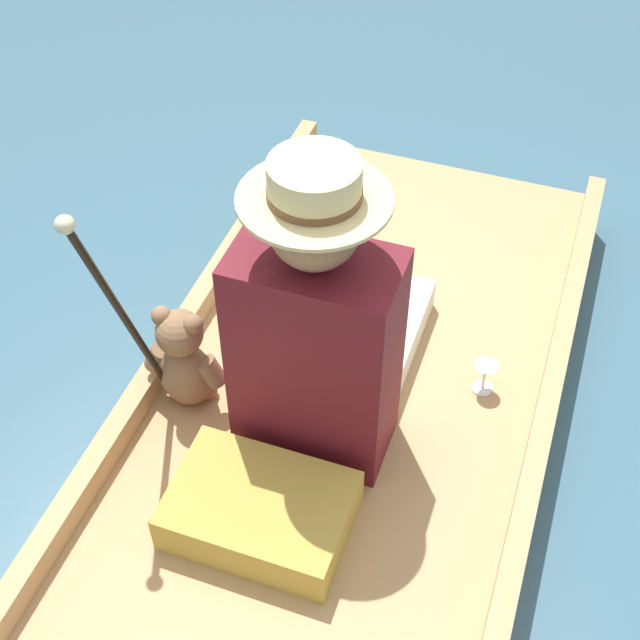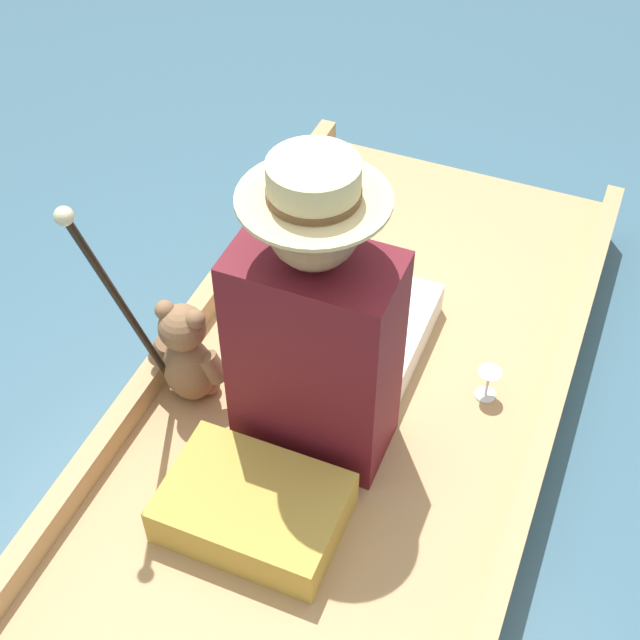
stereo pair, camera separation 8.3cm
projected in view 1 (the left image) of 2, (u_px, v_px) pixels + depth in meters
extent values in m
plane|color=#385B70|center=(339.00, 448.00, 2.71)|extent=(16.00, 16.00, 0.00)
cube|color=tan|center=(339.00, 432.00, 2.65)|extent=(1.19, 2.62, 0.15)
cube|color=tan|center=(164.00, 359.00, 2.70)|extent=(0.06, 2.62, 0.08)
cube|color=tan|center=(535.00, 461.00, 2.44)|extent=(0.06, 2.62, 0.08)
cube|color=#B7933D|center=(260.00, 511.00, 2.30)|extent=(0.46, 0.32, 0.13)
cube|color=white|center=(356.00, 332.00, 2.76)|extent=(0.38, 0.51, 0.11)
cube|color=#5B141E|center=(315.00, 356.00, 2.31)|extent=(0.42, 0.24, 0.67)
cube|color=beige|center=(331.00, 311.00, 2.36)|extent=(0.04, 0.01, 0.37)
cube|color=white|center=(290.00, 292.00, 2.36)|extent=(0.02, 0.01, 0.40)
cube|color=white|center=(373.00, 312.00, 2.31)|extent=(0.02, 0.01, 0.40)
sphere|color=#936B4C|center=(315.00, 224.00, 2.00)|extent=(0.22, 0.22, 0.22)
cylinder|color=#CCB77F|center=(315.00, 199.00, 1.95)|extent=(0.35, 0.35, 0.01)
cylinder|color=#CCB77F|center=(314.00, 180.00, 1.91)|extent=(0.21, 0.21, 0.09)
cylinder|color=brown|center=(314.00, 192.00, 1.93)|extent=(0.21, 0.21, 0.02)
ellipsoid|color=#846042|center=(186.00, 374.00, 2.56)|extent=(0.16, 0.13, 0.23)
sphere|color=#846042|center=(179.00, 333.00, 2.44)|extent=(0.13, 0.13, 0.13)
sphere|color=brown|center=(189.00, 321.00, 2.48)|extent=(0.05, 0.05, 0.05)
sphere|color=#846042|center=(161.00, 316.00, 2.41)|extent=(0.06, 0.06, 0.06)
sphere|color=#846042|center=(193.00, 324.00, 2.39)|extent=(0.06, 0.06, 0.06)
cylinder|color=#846042|center=(158.00, 357.00, 2.55)|extent=(0.09, 0.06, 0.10)
cylinder|color=#846042|center=(211.00, 372.00, 2.51)|extent=(0.09, 0.06, 0.10)
sphere|color=#846042|center=(181.00, 381.00, 2.65)|extent=(0.07, 0.07, 0.07)
sphere|color=#846042|center=(207.00, 389.00, 2.63)|extent=(0.07, 0.07, 0.07)
cylinder|color=silver|center=(482.00, 388.00, 2.67)|extent=(0.06, 0.06, 0.01)
cylinder|color=silver|center=(484.00, 380.00, 2.64)|extent=(0.01, 0.01, 0.07)
cone|color=silver|center=(486.00, 369.00, 2.61)|extent=(0.07, 0.07, 0.03)
cylinder|color=black|center=(129.00, 325.00, 2.25)|extent=(0.02, 0.30, 0.88)
sphere|color=beige|center=(65.00, 225.00, 1.85)|extent=(0.04, 0.04, 0.04)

